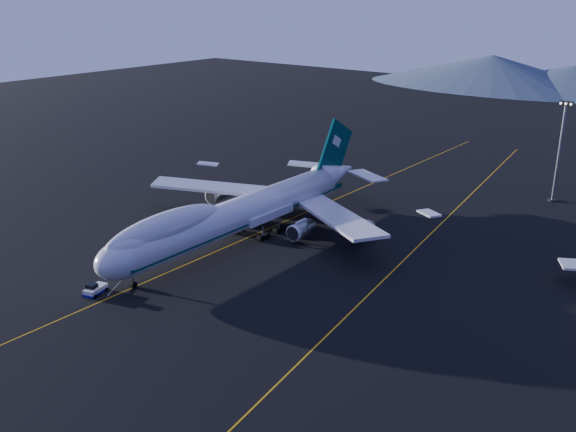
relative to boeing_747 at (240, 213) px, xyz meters
The scene contains 6 objects.
ground 5.81m from the boeing_747, 90.00° to the right, with size 500.00×500.00×0.00m, color black.
taxiway_line_main 5.80m from the boeing_747, 90.00° to the right, with size 0.25×220.00×0.01m, color #EBA80D.
taxiway_line_side 32.14m from the boeing_747, 18.38° to the left, with size 0.25×200.00×0.01m, color #EBA80D.
boeing_747 is the anchor object (origin of this frame).
pushback_tug 32.30m from the boeing_747, 95.40° to the right, with size 3.17×4.54×1.80m.
floodlight_mast 75.47m from the boeing_747, 57.58° to the left, with size 2.87×2.15×23.19m.
Camera 1 is at (79.35, -86.22, 46.69)m, focal length 40.00 mm.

